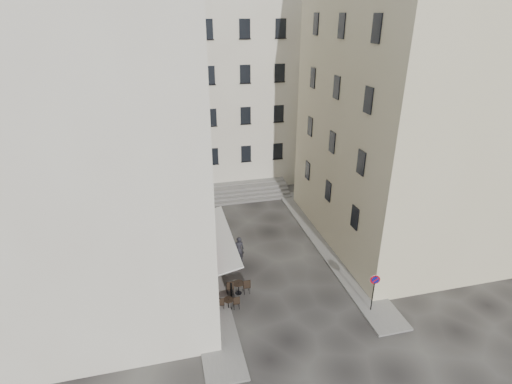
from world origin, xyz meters
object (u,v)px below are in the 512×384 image
object	(u,v)px
no_parking_sign	(374,286)
bistro_table_b	(238,287)
bistro_table_a	(228,303)
pedestrian	(239,249)

from	to	relation	value
no_parking_sign	bistro_table_b	size ratio (longest dim) A/B	1.75
bistro_table_b	no_parking_sign	bearing A→B (deg)	-25.55
bistro_table_a	pedestrian	world-z (taller)	pedestrian
bistro_table_a	bistro_table_b	distance (m)	1.44
bistro_table_a	no_parking_sign	bearing A→B (deg)	-15.20
bistro_table_a	pedestrian	bearing A→B (deg)	71.19
no_parking_sign	bistro_table_a	world-z (taller)	no_parking_sign
bistro_table_a	bistro_table_b	bearing A→B (deg)	56.26
bistro_table_b	pedestrian	world-z (taller)	pedestrian
no_parking_sign	pedestrian	bearing A→B (deg)	146.50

